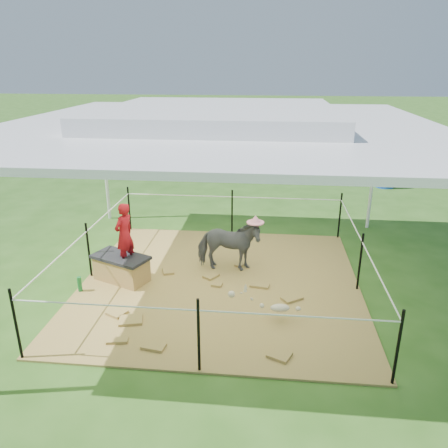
# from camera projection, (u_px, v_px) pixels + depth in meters

# --- Properties ---
(ground) EXTENTS (90.00, 90.00, 0.00)m
(ground) POSITION_uv_depth(u_px,v_px,m) (220.00, 283.00, 7.36)
(ground) COLOR #2D5919
(ground) RESTS_ON ground
(hay_patch) EXTENTS (4.60, 4.60, 0.03)m
(hay_patch) POSITION_uv_depth(u_px,v_px,m) (220.00, 283.00, 7.36)
(hay_patch) COLOR brown
(hay_patch) RESTS_ON ground
(canopy_tent) EXTENTS (6.30, 6.30, 2.90)m
(canopy_tent) POSITION_uv_depth(u_px,v_px,m) (220.00, 121.00, 6.42)
(canopy_tent) COLOR silver
(canopy_tent) RESTS_ON ground
(rope_fence) EXTENTS (4.54, 4.54, 1.00)m
(rope_fence) POSITION_uv_depth(u_px,v_px,m) (220.00, 248.00, 7.14)
(rope_fence) COLOR black
(rope_fence) RESTS_ON ground
(straw_bale) EXTENTS (0.99, 0.76, 0.40)m
(straw_bale) POSITION_uv_depth(u_px,v_px,m) (122.00, 269.00, 7.36)
(straw_bale) COLOR olive
(straw_bale) RESTS_ON hay_patch
(dark_cloth) EXTENTS (1.07, 0.83, 0.05)m
(dark_cloth) POSITION_uv_depth(u_px,v_px,m) (120.00, 257.00, 7.28)
(dark_cloth) COLOR black
(dark_cloth) RESTS_ON straw_bale
(woman) EXTENTS (0.39, 0.46, 1.07)m
(woman) POSITION_uv_depth(u_px,v_px,m) (124.00, 229.00, 7.09)
(woman) COLOR #AB1019
(woman) RESTS_ON straw_bale
(green_bottle) EXTENTS (0.09, 0.09, 0.25)m
(green_bottle) POSITION_uv_depth(u_px,v_px,m) (80.00, 284.00, 7.02)
(green_bottle) COLOR #19702E
(green_bottle) RESTS_ON hay_patch
(pony) EXTENTS (1.12, 0.51, 0.94)m
(pony) POSITION_uv_depth(u_px,v_px,m) (228.00, 246.00, 7.61)
(pony) COLOR #4B4C50
(pony) RESTS_ON hay_patch
(pink_hat) EXTENTS (0.29, 0.29, 0.14)m
(pink_hat) POSITION_uv_depth(u_px,v_px,m) (228.00, 216.00, 7.42)
(pink_hat) COLOR pink
(pink_hat) RESTS_ON pony
(foal) EXTENTS (0.87, 0.54, 0.46)m
(foal) POSITION_uv_depth(u_px,v_px,m) (280.00, 306.00, 6.18)
(foal) COLOR #BDAE8A
(foal) RESTS_ON hay_patch
(trash_barrel) EXTENTS (0.64, 0.64, 0.84)m
(trash_barrel) POSITION_uv_depth(u_px,v_px,m) (386.00, 173.00, 12.93)
(trash_barrel) COLOR #1844B5
(trash_barrel) RESTS_ON ground
(picnic_table_near) EXTENTS (1.69, 1.29, 0.66)m
(picnic_table_near) POSITION_uv_depth(u_px,v_px,m) (308.00, 164.00, 14.57)
(picnic_table_near) COLOR brown
(picnic_table_near) RESTS_ON ground
(picnic_table_far) EXTENTS (2.12, 1.58, 0.86)m
(picnic_table_far) POSITION_uv_depth(u_px,v_px,m) (412.00, 159.00, 14.72)
(picnic_table_far) COLOR brown
(picnic_table_far) RESTS_ON ground
(distant_person) EXTENTS (0.67, 0.59, 1.16)m
(distant_person) POSITION_uv_depth(u_px,v_px,m) (325.00, 159.00, 14.12)
(distant_person) COLOR #3686CE
(distant_person) RESTS_ON ground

